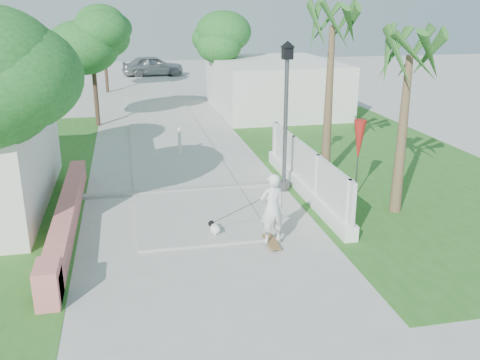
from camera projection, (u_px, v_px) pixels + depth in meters
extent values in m
plane|color=#B7B7B2|center=(222.00, 290.00, 10.67)|extent=(90.00, 90.00, 0.00)
cube|color=#B7B7B2|center=(158.00, 107.00, 29.22)|extent=(3.20, 36.00, 0.06)
cube|color=#999993|center=(187.00, 190.00, 16.22)|extent=(6.50, 0.25, 0.10)
cube|color=#2A6620|center=(372.00, 160.00, 19.47)|extent=(8.00, 20.00, 0.01)
cube|color=#E47F74|center=(67.00, 215.00, 13.64)|extent=(0.45, 8.00, 0.60)
cube|color=#E47F74|center=(48.00, 284.00, 10.08)|extent=(0.45, 0.80, 0.80)
cube|color=white|center=(305.00, 188.00, 15.92)|extent=(0.35, 7.00, 0.40)
cube|color=white|center=(306.00, 164.00, 15.68)|extent=(0.10, 7.00, 1.10)
cube|color=white|center=(348.00, 209.00, 12.77)|extent=(0.14, 0.14, 1.50)
cube|color=white|center=(317.00, 181.00, 14.82)|extent=(0.14, 0.14, 1.50)
cube|color=white|center=(293.00, 159.00, 16.86)|extent=(0.14, 0.14, 1.50)
cube|color=white|center=(276.00, 144.00, 18.71)|extent=(0.14, 0.14, 1.50)
cube|color=silver|center=(274.00, 85.00, 28.15)|extent=(6.00, 8.00, 2.60)
cylinder|color=#59595E|center=(284.00, 185.00, 16.30)|extent=(0.36, 0.36, 0.30)
cylinder|color=#59595E|center=(285.00, 126.00, 15.71)|extent=(0.12, 0.12, 4.00)
cube|color=black|center=(287.00, 53.00, 15.05)|extent=(0.28, 0.28, 0.35)
cone|color=black|center=(288.00, 44.00, 14.97)|extent=(0.44, 0.44, 0.18)
cylinder|color=white|center=(180.00, 143.00, 19.83)|extent=(0.12, 0.12, 1.00)
sphere|color=white|center=(179.00, 129.00, 19.67)|extent=(0.14, 0.14, 0.14)
cylinder|color=#59595E|center=(357.00, 164.00, 15.48)|extent=(0.04, 0.04, 2.00)
cone|color=red|center=(359.00, 141.00, 15.26)|extent=(0.36, 0.36, 1.20)
cylinder|color=#4C3826|center=(0.00, 168.00, 11.96)|extent=(0.20, 0.20, 3.85)
cylinder|color=#4C3826|center=(4.00, 125.00, 16.92)|extent=(0.20, 0.20, 3.50)
ellipsoid|color=#19591C|center=(1.00, 67.00, 16.19)|extent=(2.72, 2.72, 2.05)
cylinder|color=#4C3826|center=(95.00, 84.00, 24.32)|extent=(0.20, 0.20, 3.85)
ellipsoid|color=#19591C|center=(92.00, 47.00, 23.80)|extent=(3.40, 3.40, 2.55)
ellipsoid|color=#19591C|center=(96.00, 39.00, 23.54)|extent=(2.89, 2.89, 2.18)
ellipsoid|color=#19591C|center=(86.00, 30.00, 23.73)|extent=(2.55, 2.55, 1.90)
cylinder|color=#4C3826|center=(215.00, 74.00, 29.31)|extent=(0.20, 0.20, 3.50)
ellipsoid|color=#19591C|center=(214.00, 45.00, 28.84)|extent=(3.00, 3.00, 2.25)
ellipsoid|color=#19591C|center=(219.00, 39.00, 28.58)|extent=(2.55, 2.55, 1.92)
ellipsoid|color=#19591C|center=(210.00, 32.00, 28.76)|extent=(2.25, 2.25, 1.68)
cylinder|color=#4C3826|center=(105.00, 62.00, 33.64)|extent=(0.20, 0.20, 3.85)
ellipsoid|color=#19591C|center=(103.00, 34.00, 33.12)|extent=(3.20, 3.20, 2.40)
ellipsoid|color=#19591C|center=(106.00, 29.00, 32.87)|extent=(2.72, 2.72, 2.05)
ellipsoid|color=#19591C|center=(99.00, 23.00, 33.05)|extent=(2.40, 2.40, 1.79)
cone|color=brown|center=(328.00, 104.00, 16.85)|extent=(0.32, 0.32, 4.80)
cone|color=brown|center=(402.00, 137.00, 14.04)|extent=(0.32, 0.32, 4.20)
cube|color=olive|center=(271.00, 242.00, 12.59)|extent=(0.40, 0.90, 0.02)
imported|color=white|center=(272.00, 208.00, 12.32)|extent=(0.67, 0.51, 1.67)
cylinder|color=gray|center=(272.00, 250.00, 12.30)|extent=(0.03, 0.06, 0.06)
cylinder|color=gray|center=(278.00, 249.00, 12.33)|extent=(0.03, 0.06, 0.06)
cylinder|color=gray|center=(265.00, 239.00, 12.88)|extent=(0.03, 0.06, 0.06)
cylinder|color=gray|center=(271.00, 238.00, 12.91)|extent=(0.03, 0.06, 0.06)
ellipsoid|color=white|center=(215.00, 229.00, 13.08)|extent=(0.36, 0.44, 0.24)
sphere|color=black|center=(211.00, 224.00, 13.20)|extent=(0.16, 0.16, 0.16)
sphere|color=white|center=(210.00, 223.00, 13.27)|extent=(0.07, 0.07, 0.07)
cone|color=black|center=(210.00, 221.00, 13.16)|extent=(0.05, 0.05, 0.05)
cone|color=black|center=(212.00, 221.00, 13.20)|extent=(0.05, 0.05, 0.05)
cylinder|color=white|center=(211.00, 233.00, 13.17)|extent=(0.03, 0.03, 0.11)
cylinder|color=white|center=(215.00, 232.00, 13.23)|extent=(0.03, 0.03, 0.11)
cylinder|color=white|center=(215.00, 235.00, 13.02)|extent=(0.03, 0.03, 0.11)
cylinder|color=white|center=(219.00, 234.00, 13.08)|extent=(0.03, 0.03, 0.11)
cylinder|color=white|center=(219.00, 229.00, 12.92)|extent=(0.05, 0.09, 0.09)
imported|color=#9FA1A6|center=(153.00, 66.00, 41.46)|extent=(4.88, 2.49, 1.59)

